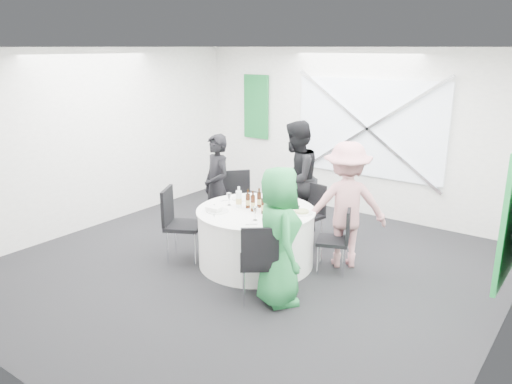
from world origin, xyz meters
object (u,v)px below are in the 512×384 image
Objects in this scene: banquet_table at (256,237)px; chair_back at (310,209)px; chair_front_left at (177,218)px; clear_water_bottle at (239,199)px; person_woman_green at (279,236)px; chair_front_right at (259,258)px; person_man_back_left at (217,187)px; person_man_back at (296,180)px; chair_back_left at (238,198)px; green_water_bottle at (268,201)px; person_woman_pink at (346,205)px; chair_back_right at (339,235)px.

banquet_table is 1.74× the size of chair_back.
clear_water_bottle reaches higher than chair_front_left.
person_woman_green reaches higher than chair_back.
chair_front_right is 2.17m from person_man_back_left.
person_man_back is 1.12× the size of person_woman_green.
person_man_back reaches higher than person_man_back_left.
chair_front_right is at bearing 14.80° from person_man_back.
person_woman_green is at bearing 20.02° from person_man_back.
green_water_bottle is (1.01, -0.65, 0.30)m from chair_back_left.
person_woman_pink is at bearing -56.07° from person_woman_green.
chair_back_left is 0.97× the size of chair_front_left.
person_man_back reaches higher than green_water_bottle.
green_water_bottle is at bearing -88.23° from chair_front_left.
person_woman_pink is at bearing 31.03° from clear_water_bottle.
chair_back_left is at bearing -37.65° from person_woman_pink.
person_man_back is at bearing -146.80° from chair_back_right.
banquet_table is 1.22m from person_man_back_left.
person_man_back_left is 0.96m from clear_water_bottle.
chair_back_left is 1.09m from clear_water_bottle.
person_woman_green reaches higher than chair_back_left.
clear_water_bottle is at bearing -167.01° from banquet_table.
chair_back_left is at bearing 139.64° from banquet_table.
chair_back_right is at bearing 20.41° from clear_water_bottle.
chair_front_right is 3.35× the size of clear_water_bottle.
person_man_back_left is 5.24× the size of green_water_bottle.
chair_front_left is 2.25m from person_woman_pink.
person_woman_pink reaches higher than clear_water_bottle.
person_woman_green is at bearing -32.38° from chair_back_right.
chair_front_left reaches higher than chair_front_right.
person_woman_pink is (1.90, 1.18, 0.24)m from chair_front_left.
chair_back_left is 1.87m from person_woman_pink.
person_woman_pink is 1.36m from person_woman_green.
person_woman_green is at bearing -49.09° from green_water_bottle.
chair_front_right is at bearing -13.93° from person_man_back_left.
clear_water_bottle is (-0.24, -0.06, 0.49)m from banquet_table.
banquet_table is 1.19m from chair_back_left.
person_woman_pink is at bearing 57.27° from person_man_back.
person_woman_green reaches higher than clear_water_bottle.
person_woman_green is 1.23m from clear_water_bottle.
clear_water_bottle is at bearing -100.92° from chair_back_left.
person_woman_pink is at bearing 168.51° from chair_back_right.
person_man_back_left is at bearing -28.68° from person_woman_pink.
clear_water_bottle is (-1.20, -0.72, 0.04)m from person_woman_pink.
chair_back_right is at bearing -60.01° from person_woman_green.
person_man_back reaches higher than chair_front_right.
person_woman_green is (0.95, -1.89, -0.10)m from person_man_back.
banquet_table is at bearing 0.00° from person_woman_green.
chair_back_left reaches higher than chair_back.
chair_front_left reaches higher than chair_back_left.
clear_water_bottle is at bearing -8.75° from person_man_back_left.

